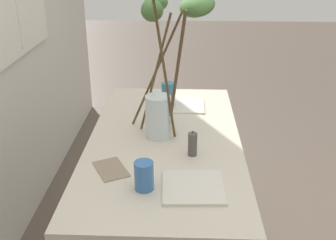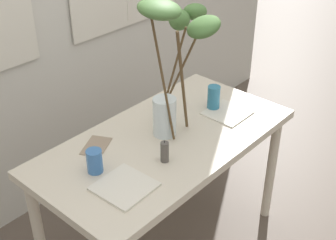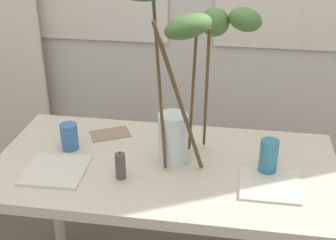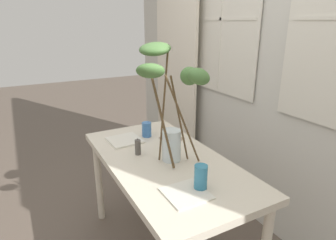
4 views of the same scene
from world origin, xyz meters
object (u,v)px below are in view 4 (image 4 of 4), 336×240
Objects in this scene: dining_table at (165,171)px; plate_square_left at (125,140)px; drinking_glass_blue_right at (201,177)px; plate_square_right at (186,193)px; pillar_candle at (138,147)px; drinking_glass_blue_left at (147,129)px; vase_with_branches at (168,96)px.

plate_square_left is (-0.41, -0.13, 0.09)m from dining_table.
drinking_glass_blue_right is (0.40, 0.00, 0.16)m from dining_table.
drinking_glass_blue_right reaches higher than plate_square_left.
pillar_candle reaches higher than plate_square_right.
pillar_candle is (0.27, -0.19, -0.00)m from drinking_glass_blue_left.
drinking_glass_blue_right reaches higher than plate_square_right.
drinking_glass_blue_left is 0.84m from plate_square_right.
drinking_glass_blue_right is at bearing 9.13° from plate_square_left.
plate_square_left is at bearing -162.74° from dining_table.
vase_with_branches is 3.41× the size of plate_square_right.
drinking_glass_blue_right is 0.82m from plate_square_left.
plate_square_right reaches higher than dining_table.
plate_square_left is (0.01, -0.18, -0.05)m from drinking_glass_blue_left.
plate_square_right is (0.82, 0.03, -0.00)m from plate_square_left.
plate_square_left is (-0.81, -0.13, -0.06)m from drinking_glass_blue_right.
dining_table is at bearing -179.52° from drinking_glass_blue_right.
vase_with_branches is 0.56m from plate_square_right.
drinking_glass_blue_left is at bearing 176.23° from drinking_glass_blue_right.
drinking_glass_blue_right reaches higher than dining_table.
drinking_glass_blue_right is at bearing 93.82° from plate_square_right.
dining_table is 0.44m from drinking_glass_blue_left.
drinking_glass_blue_right is 0.64× the size of plate_square_right.
pillar_candle is at bearing -176.40° from plate_square_right.
vase_with_branches is at bearing -177.99° from drinking_glass_blue_right.
vase_with_branches is 0.45m from pillar_candle.
plate_square_right is at bearing -86.18° from drinking_glass_blue_right.
plate_square_right is (0.35, -0.08, -0.43)m from vase_with_branches.
plate_square_right is 1.88× the size of pillar_candle.
vase_with_branches is 0.64m from plate_square_left.
plate_square_right is (0.83, -0.15, -0.05)m from drinking_glass_blue_left.
pillar_candle is at bearing -150.00° from vase_with_branches.
dining_table is 12.20× the size of drinking_glass_blue_left.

